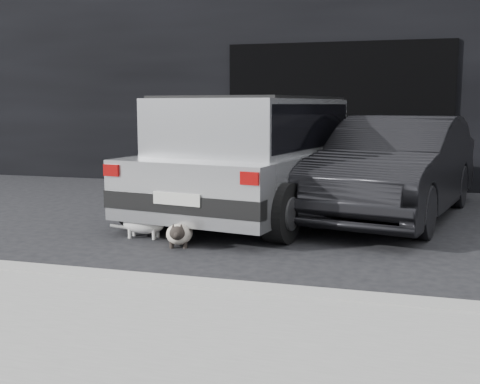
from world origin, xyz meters
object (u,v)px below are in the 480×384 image
(cat_white, at_px, (146,223))
(cat_siamese, at_px, (179,233))
(second_car, at_px, (396,167))
(silver_hatchback, at_px, (257,151))

(cat_white, bearing_deg, cat_siamese, 61.41)
(second_car, height_order, cat_white, second_car)
(second_car, relative_size, cat_siamese, 5.08)
(silver_hatchback, distance_m, cat_white, 2.08)
(silver_hatchback, bearing_deg, cat_siamese, -89.66)
(cat_siamese, xyz_separation_m, cat_white, (-0.50, 0.25, 0.03))
(second_car, xyz_separation_m, cat_siamese, (-2.16, -2.33, -0.54))
(silver_hatchback, height_order, second_car, silver_hatchback)
(second_car, height_order, cat_siamese, second_car)
(cat_white, bearing_deg, silver_hatchback, 152.44)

